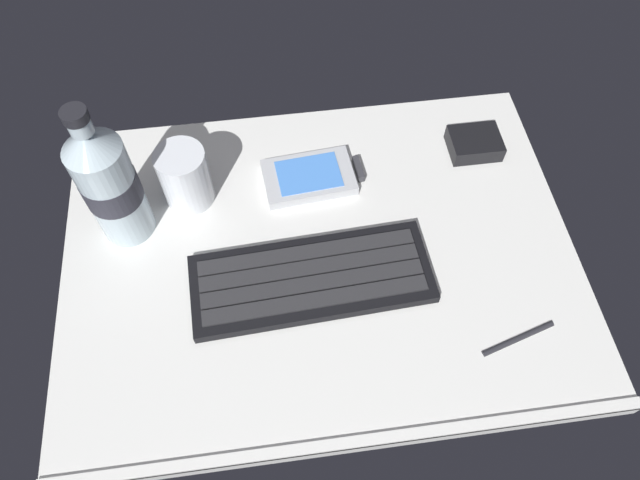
# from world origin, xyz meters

# --- Properties ---
(ground_plane) EXTENTS (0.64, 0.48, 0.03)m
(ground_plane) POSITION_xyz_m (0.00, -0.00, -0.01)
(ground_plane) COLOR silver
(keyboard) EXTENTS (0.30, 0.12, 0.02)m
(keyboard) POSITION_xyz_m (-0.02, -0.04, 0.01)
(keyboard) COLOR black
(keyboard) RESTS_ON ground_plane
(handheld_device) EXTENTS (0.13, 0.09, 0.02)m
(handheld_device) POSITION_xyz_m (0.01, 0.12, 0.01)
(handheld_device) COLOR #B7BABF
(handheld_device) RESTS_ON ground_plane
(juice_cup) EXTENTS (0.06, 0.06, 0.09)m
(juice_cup) POSITION_xyz_m (-0.16, 0.11, 0.04)
(juice_cup) COLOR silver
(juice_cup) RESTS_ON ground_plane
(water_bottle) EXTENTS (0.07, 0.07, 0.21)m
(water_bottle) POSITION_xyz_m (-0.24, 0.07, 0.09)
(water_bottle) COLOR silver
(water_bottle) RESTS_ON ground_plane
(charger_block) EXTENTS (0.07, 0.06, 0.02)m
(charger_block) POSITION_xyz_m (0.24, 0.14, 0.01)
(charger_block) COLOR black
(charger_block) RESTS_ON ground_plane
(stylus_pen) EXTENTS (0.09, 0.03, 0.01)m
(stylus_pen) POSITION_xyz_m (0.21, -0.14, 0.00)
(stylus_pen) COLOR #26262B
(stylus_pen) RESTS_ON ground_plane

